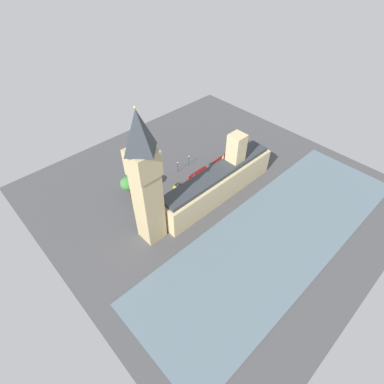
{
  "coord_description": "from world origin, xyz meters",
  "views": [
    {
      "loc": [
        -64.55,
        73.94,
        92.17
      ],
      "look_at": [
        1.0,
        12.02,
        7.25
      ],
      "focal_mm": 28.14,
      "sensor_mm": 36.0,
      "label": 1
    }
  ],
  "objects_px": {
    "clock_tower": "(145,180)",
    "street_lamp_by_river_gate": "(189,159)",
    "plane_tree_far_end": "(132,182)",
    "parliament_building": "(219,181)",
    "plane_tree_midblock": "(149,178)",
    "car_silver_opposite_hall": "(163,197)",
    "pedestrian_near_tower": "(202,184)",
    "double_decker_bus_leading": "(199,176)",
    "plane_tree_corner": "(128,183)",
    "car_yellow_cab_trailing": "(177,186)",
    "street_lamp_under_trees": "(178,165)",
    "double_decker_bus_kerbside": "(222,161)"
  },
  "relations": [
    {
      "from": "double_decker_bus_leading",
      "to": "plane_tree_far_end",
      "type": "relative_size",
      "value": 1.13
    },
    {
      "from": "parliament_building",
      "to": "car_silver_opposite_hall",
      "type": "xyz_separation_m",
      "value": [
        14.22,
        20.11,
        -6.44
      ]
    },
    {
      "from": "street_lamp_under_trees",
      "to": "plane_tree_midblock",
      "type": "bearing_deg",
      "value": 90.66
    },
    {
      "from": "parliament_building",
      "to": "plane_tree_far_end",
      "type": "relative_size",
      "value": 6.25
    },
    {
      "from": "car_yellow_cab_trailing",
      "to": "car_silver_opposite_hall",
      "type": "bearing_deg",
      "value": 92.25
    },
    {
      "from": "plane_tree_corner",
      "to": "double_decker_bus_kerbside",
      "type": "bearing_deg",
      "value": -105.18
    },
    {
      "from": "clock_tower",
      "to": "plane_tree_far_end",
      "type": "distance_m",
      "value": 32.29
    },
    {
      "from": "pedestrian_near_tower",
      "to": "street_lamp_under_trees",
      "type": "relative_size",
      "value": 0.28
    },
    {
      "from": "parliament_building",
      "to": "clock_tower",
      "type": "relative_size",
      "value": 1.08
    },
    {
      "from": "clock_tower",
      "to": "car_yellow_cab_trailing",
      "type": "relative_size",
      "value": 12.28
    },
    {
      "from": "car_silver_opposite_hall",
      "to": "street_lamp_under_trees",
      "type": "relative_size",
      "value": 0.75
    },
    {
      "from": "double_decker_bus_kerbside",
      "to": "double_decker_bus_leading",
      "type": "relative_size",
      "value": 1.01
    },
    {
      "from": "double_decker_bus_kerbside",
      "to": "double_decker_bus_leading",
      "type": "xyz_separation_m",
      "value": [
        0.03,
        16.1,
        0.0
      ]
    },
    {
      "from": "double_decker_bus_kerbside",
      "to": "car_silver_opposite_hall",
      "type": "relative_size",
      "value": 2.38
    },
    {
      "from": "clock_tower",
      "to": "street_lamp_under_trees",
      "type": "height_order",
      "value": "clock_tower"
    },
    {
      "from": "plane_tree_midblock",
      "to": "double_decker_bus_kerbside",
      "type": "bearing_deg",
      "value": -106.57
    },
    {
      "from": "parliament_building",
      "to": "plane_tree_midblock",
      "type": "xyz_separation_m",
      "value": [
        23.26,
        20.14,
        -1.01
      ]
    },
    {
      "from": "double_decker_bus_leading",
      "to": "plane_tree_corner",
      "type": "xyz_separation_m",
      "value": [
        12.39,
        29.69,
        5.3
      ]
    },
    {
      "from": "plane_tree_midblock",
      "to": "clock_tower",
      "type": "bearing_deg",
      "value": 144.8
    },
    {
      "from": "parliament_building",
      "to": "plane_tree_midblock",
      "type": "relative_size",
      "value": 6.96
    },
    {
      "from": "plane_tree_midblock",
      "to": "plane_tree_corner",
      "type": "height_order",
      "value": "plane_tree_corner"
    },
    {
      "from": "clock_tower",
      "to": "street_lamp_by_river_gate",
      "type": "bearing_deg",
      "value": -61.03
    },
    {
      "from": "pedestrian_near_tower",
      "to": "plane_tree_midblock",
      "type": "relative_size",
      "value": 0.2
    },
    {
      "from": "double_decker_bus_kerbside",
      "to": "street_lamp_by_river_gate",
      "type": "xyz_separation_m",
      "value": [
        11.14,
        11.87,
        1.44
      ]
    },
    {
      "from": "plane_tree_far_end",
      "to": "clock_tower",
      "type": "bearing_deg",
      "value": 161.76
    },
    {
      "from": "pedestrian_near_tower",
      "to": "street_lamp_by_river_gate",
      "type": "xyz_separation_m",
      "value": [
        15.15,
        -5.85,
        3.33
      ]
    },
    {
      "from": "double_decker_bus_kerbside",
      "to": "car_yellow_cab_trailing",
      "type": "bearing_deg",
      "value": 79.06
    },
    {
      "from": "parliament_building",
      "to": "plane_tree_corner",
      "type": "xyz_separation_m",
      "value": [
        24.88,
        29.63,
        0.62
      ]
    },
    {
      "from": "clock_tower",
      "to": "double_decker_bus_leading",
      "type": "height_order",
      "value": "clock_tower"
    },
    {
      "from": "clock_tower",
      "to": "street_lamp_under_trees",
      "type": "relative_size",
      "value": 9.06
    },
    {
      "from": "double_decker_bus_kerbside",
      "to": "street_lamp_by_river_gate",
      "type": "relative_size",
      "value": 1.85
    },
    {
      "from": "parliament_building",
      "to": "double_decker_bus_leading",
      "type": "distance_m",
      "value": 13.34
    },
    {
      "from": "car_silver_opposite_hall",
      "to": "pedestrian_near_tower",
      "type": "xyz_separation_m",
      "value": [
        -5.76,
        -18.55,
        -0.14
      ]
    },
    {
      "from": "double_decker_bus_leading",
      "to": "street_lamp_by_river_gate",
      "type": "relative_size",
      "value": 1.83
    },
    {
      "from": "clock_tower",
      "to": "car_yellow_cab_trailing",
      "type": "distance_m",
      "value": 39.4
    },
    {
      "from": "double_decker_bus_leading",
      "to": "street_lamp_under_trees",
      "type": "bearing_deg",
      "value": -164.98
    },
    {
      "from": "street_lamp_by_river_gate",
      "to": "double_decker_bus_leading",
      "type": "bearing_deg",
      "value": 159.16
    },
    {
      "from": "parliament_building",
      "to": "plane_tree_midblock",
      "type": "distance_m",
      "value": 30.78
    },
    {
      "from": "plane_tree_midblock",
      "to": "street_lamp_under_trees",
      "type": "bearing_deg",
      "value": -89.34
    },
    {
      "from": "plane_tree_midblock",
      "to": "plane_tree_far_end",
      "type": "height_order",
      "value": "plane_tree_far_end"
    },
    {
      "from": "parliament_building",
      "to": "car_yellow_cab_trailing",
      "type": "bearing_deg",
      "value": 33.77
    },
    {
      "from": "car_silver_opposite_hall",
      "to": "pedestrian_near_tower",
      "type": "bearing_deg",
      "value": 70.33
    },
    {
      "from": "car_yellow_cab_trailing",
      "to": "plane_tree_midblock",
      "type": "relative_size",
      "value": 0.52
    },
    {
      "from": "clock_tower",
      "to": "plane_tree_midblock",
      "type": "bearing_deg",
      "value": -35.2
    },
    {
      "from": "double_decker_bus_kerbside",
      "to": "pedestrian_near_tower",
      "type": "xyz_separation_m",
      "value": [
        -4.01,
        17.72,
        -1.89
      ]
    },
    {
      "from": "double_decker_bus_kerbside",
      "to": "double_decker_bus_leading",
      "type": "bearing_deg",
      "value": 85.49
    },
    {
      "from": "street_lamp_under_trees",
      "to": "car_silver_opposite_hall",
      "type": "bearing_deg",
      "value": 118.41
    },
    {
      "from": "pedestrian_near_tower",
      "to": "street_lamp_by_river_gate",
      "type": "relative_size",
      "value": 0.29
    },
    {
      "from": "car_yellow_cab_trailing",
      "to": "plane_tree_corner",
      "type": "xyz_separation_m",
      "value": [
        9.38,
        19.26,
        7.05
      ]
    },
    {
      "from": "street_lamp_by_river_gate",
      "to": "double_decker_bus_kerbside",
      "type": "bearing_deg",
      "value": -133.19
    }
  ]
}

